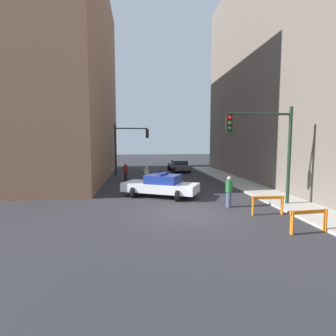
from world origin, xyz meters
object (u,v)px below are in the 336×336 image
traffic_light_far (126,142)px  pedestrian_crossing (146,177)px  parked_car_near (179,166)px  barrier_front (309,217)px  traffic_light_near (269,141)px  police_car (161,185)px  pedestrian_corner (126,172)px  pedestrian_sidewalk (229,191)px  barrier_mid (268,202)px

traffic_light_far → pedestrian_crossing: bearing=-76.7°
parked_car_near → barrier_front: bearing=-89.8°
traffic_light_near → parked_car_near: traffic_light_near is taller
police_car → pedestrian_corner: (-2.48, 6.29, 0.14)m
traffic_light_near → police_car: 6.88m
pedestrian_crossing → traffic_light_near: bearing=166.5°
traffic_light_near → barrier_front: traffic_light_near is taller
police_car → pedestrian_sidewalk: pedestrian_sidewalk is taller
traffic_light_near → traffic_light_far: bearing=120.6°
pedestrian_sidewalk → barrier_front: pedestrian_sidewalk is taller
traffic_light_near → pedestrian_corner: bearing=130.4°
police_car → pedestrian_crossing: size_ratio=3.03×
parked_car_near → barrier_mid: 18.56m
traffic_light_far → pedestrian_crossing: size_ratio=3.13×
traffic_light_far → police_car: traffic_light_far is taller
barrier_front → traffic_light_far: bearing=112.9°
pedestrian_crossing → barrier_mid: 9.58m
traffic_light_far → pedestrian_sidewalk: size_ratio=3.13×
barrier_mid → police_car: bearing=134.8°
parked_car_near → barrier_front: (1.61, -21.09, -0.06)m
traffic_light_near → parked_car_near: (-2.12, 16.86, -2.86)m
traffic_light_near → barrier_front: bearing=-96.9°
traffic_light_near → police_car: traffic_light_near is taller
traffic_light_far → police_car: 11.14m
traffic_light_near → pedestrian_sidewalk: 3.43m
traffic_light_near → pedestrian_crossing: (-6.29, 6.21, -2.67)m
parked_car_near → pedestrian_corner: size_ratio=2.66×
traffic_light_near → pedestrian_sidewalk: bearing=-179.4°
traffic_light_far → pedestrian_crossing: 7.98m
police_car → barrier_front: police_car is taller
parked_car_near → pedestrian_corner: bearing=-132.1°
pedestrian_crossing → pedestrian_corner: (-1.68, 3.14, 0.00)m
traffic_light_near → police_car: (-5.49, 3.06, -2.81)m
traffic_light_far → barrier_mid: traffic_light_far is taller
parked_car_near → barrier_front: size_ratio=2.77×
pedestrian_corner → barrier_mid: size_ratio=1.04×
police_car → pedestrian_sidewalk: 4.55m
pedestrian_corner → barrier_mid: 13.12m
pedestrian_sidewalk → pedestrian_crossing: bearing=115.4°
pedestrian_sidewalk → barrier_mid: bearing=-58.9°
pedestrian_crossing → pedestrian_corner: 3.56m
traffic_light_near → pedestrian_corner: size_ratio=3.13×
pedestrian_corner → traffic_light_near: bearing=101.0°
traffic_light_near → parked_car_near: 17.24m
barrier_front → pedestrian_sidewalk: bearing=111.3°
police_car → pedestrian_sidewalk: bearing=-106.0°
traffic_light_near → police_car: size_ratio=1.03×
traffic_light_far → pedestrian_corner: size_ratio=3.13×
traffic_light_far → barrier_mid: size_ratio=3.25×
parked_car_near → pedestrian_corner: pedestrian_corner is taller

